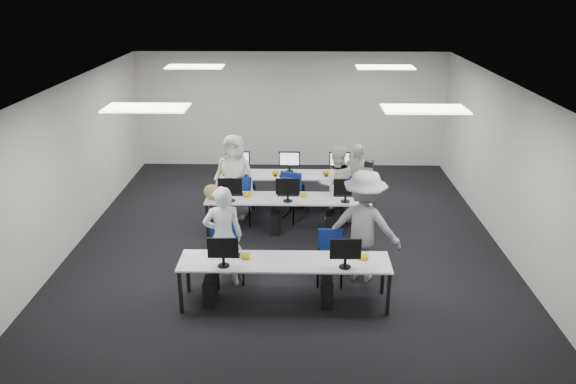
{
  "coord_description": "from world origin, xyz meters",
  "views": [
    {
      "loc": [
        0.21,
        -9.95,
        4.74
      ],
      "look_at": [
        0.01,
        -0.19,
        1.0
      ],
      "focal_mm": 35.0,
      "sensor_mm": 36.0,
      "label": 1
    }
  ],
  "objects_px": {
    "chair_3": "(288,205)",
    "student_1": "(336,184)",
    "chair_2": "(241,209)",
    "chair_7": "(349,202)",
    "chair_1": "(330,266)",
    "chair_6": "(295,203)",
    "student_2": "(235,176)",
    "desk_mid": "(288,200)",
    "desk_front": "(285,264)",
    "chair_4": "(350,208)",
    "student_0": "(223,237)",
    "student_3": "(356,180)",
    "photographer": "(364,226)",
    "chair_5": "(242,203)",
    "chair_0": "(228,264)"
  },
  "relations": [
    {
      "from": "desk_front",
      "to": "chair_1",
      "type": "bearing_deg",
      "value": 42.99
    },
    {
      "from": "chair_5",
      "to": "student_3",
      "type": "xyz_separation_m",
      "value": [
        2.39,
        0.09,
        0.49
      ]
    },
    {
      "from": "chair_2",
      "to": "student_0",
      "type": "xyz_separation_m",
      "value": [
        -0.01,
        -2.53,
        0.57
      ]
    },
    {
      "from": "chair_5",
      "to": "student_0",
      "type": "height_order",
      "value": "student_0"
    },
    {
      "from": "chair_1",
      "to": "chair_3",
      "type": "bearing_deg",
      "value": 109.29
    },
    {
      "from": "desk_mid",
      "to": "chair_6",
      "type": "relative_size",
      "value": 3.53
    },
    {
      "from": "chair_1",
      "to": "chair_7",
      "type": "bearing_deg",
      "value": 82.17
    },
    {
      "from": "chair_1",
      "to": "desk_front",
      "type": "bearing_deg",
      "value": -134.01
    },
    {
      "from": "student_0",
      "to": "student_3",
      "type": "relative_size",
      "value": 1.1
    },
    {
      "from": "student_0",
      "to": "desk_front",
      "type": "bearing_deg",
      "value": 140.94
    },
    {
      "from": "chair_2",
      "to": "student_3",
      "type": "relative_size",
      "value": 0.59
    },
    {
      "from": "chair_3",
      "to": "chair_7",
      "type": "bearing_deg",
      "value": 30.96
    },
    {
      "from": "chair_2",
      "to": "chair_4",
      "type": "xyz_separation_m",
      "value": [
        2.26,
        0.08,
        -0.0
      ]
    },
    {
      "from": "desk_front",
      "to": "desk_mid",
      "type": "height_order",
      "value": "same"
    },
    {
      "from": "chair_2",
      "to": "chair_7",
      "type": "distance_m",
      "value": 2.3
    },
    {
      "from": "student_0",
      "to": "chair_7",
      "type": "bearing_deg",
      "value": -138.04
    },
    {
      "from": "chair_5",
      "to": "chair_6",
      "type": "relative_size",
      "value": 1.04
    },
    {
      "from": "chair_3",
      "to": "chair_6",
      "type": "bearing_deg",
      "value": 68.13
    },
    {
      "from": "chair_5",
      "to": "student_2",
      "type": "distance_m",
      "value": 0.61
    },
    {
      "from": "chair_2",
      "to": "desk_front",
      "type": "bearing_deg",
      "value": -72.52
    },
    {
      "from": "student_0",
      "to": "chair_4",
      "type": "bearing_deg",
      "value": -141.7
    },
    {
      "from": "desk_mid",
      "to": "chair_4",
      "type": "relative_size",
      "value": 3.49
    },
    {
      "from": "desk_front",
      "to": "chair_4",
      "type": "height_order",
      "value": "chair_4"
    },
    {
      "from": "chair_3",
      "to": "photographer",
      "type": "relative_size",
      "value": 0.51
    },
    {
      "from": "desk_mid",
      "to": "student_1",
      "type": "relative_size",
      "value": 2.0
    },
    {
      "from": "chair_1",
      "to": "student_1",
      "type": "xyz_separation_m",
      "value": [
        0.24,
        2.54,
        0.53
      ]
    },
    {
      "from": "chair_0",
      "to": "student_3",
      "type": "relative_size",
      "value": 0.6
    },
    {
      "from": "chair_3",
      "to": "student_3",
      "type": "distance_m",
      "value": 1.52
    },
    {
      "from": "student_3",
      "to": "photographer",
      "type": "bearing_deg",
      "value": -70.15
    },
    {
      "from": "desk_mid",
      "to": "chair_6",
      "type": "height_order",
      "value": "chair_6"
    },
    {
      "from": "chair_4",
      "to": "student_2",
      "type": "height_order",
      "value": "student_2"
    },
    {
      "from": "chair_7",
      "to": "student_3",
      "type": "bearing_deg",
      "value": -26.9
    },
    {
      "from": "chair_1",
      "to": "chair_2",
      "type": "height_order",
      "value": "chair_2"
    },
    {
      "from": "desk_mid",
      "to": "chair_6",
      "type": "bearing_deg",
      "value": 80.74
    },
    {
      "from": "chair_1",
      "to": "student_0",
      "type": "height_order",
      "value": "student_0"
    },
    {
      "from": "chair_1",
      "to": "chair_0",
      "type": "bearing_deg",
      "value": -176.93
    },
    {
      "from": "chair_3",
      "to": "student_1",
      "type": "relative_size",
      "value": 0.61
    },
    {
      "from": "chair_3",
      "to": "photographer",
      "type": "xyz_separation_m",
      "value": [
        1.29,
        -2.45,
        0.65
      ]
    },
    {
      "from": "desk_mid",
      "to": "chair_3",
      "type": "xyz_separation_m",
      "value": [
        -0.02,
        0.64,
        -0.37
      ]
    },
    {
      "from": "student_1",
      "to": "photographer",
      "type": "bearing_deg",
      "value": 94.33
    },
    {
      "from": "chair_0",
      "to": "student_2",
      "type": "xyz_separation_m",
      "value": [
        -0.16,
        2.72,
        0.59
      ]
    },
    {
      "from": "desk_front",
      "to": "chair_2",
      "type": "xyz_separation_m",
      "value": [
        -0.99,
        3.07,
        -0.39
      ]
    },
    {
      "from": "chair_6",
      "to": "photographer",
      "type": "bearing_deg",
      "value": -45.41
    },
    {
      "from": "desk_mid",
      "to": "chair_6",
      "type": "xyz_separation_m",
      "value": [
        0.13,
        0.82,
        -0.39
      ]
    },
    {
      "from": "chair_1",
      "to": "student_2",
      "type": "height_order",
      "value": "student_2"
    },
    {
      "from": "desk_front",
      "to": "chair_1",
      "type": "xyz_separation_m",
      "value": [
        0.73,
        0.68,
        -0.41
      ]
    },
    {
      "from": "desk_front",
      "to": "chair_0",
      "type": "distance_m",
      "value": 1.24
    },
    {
      "from": "chair_5",
      "to": "photographer",
      "type": "height_order",
      "value": "photographer"
    },
    {
      "from": "chair_1",
      "to": "chair_6",
      "type": "distance_m",
      "value": 2.8
    },
    {
      "from": "chair_2",
      "to": "student_2",
      "type": "bearing_deg",
      "value": 112.46
    }
  ]
}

